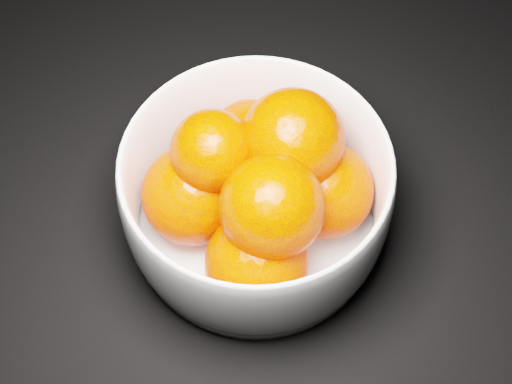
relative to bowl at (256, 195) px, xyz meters
The scene contains 2 objects.
bowl is the anchor object (origin of this frame).
orange_pile 0.02m from the bowl, ahead, with size 0.18×0.18×0.14m.
Camera 1 is at (0.07, -0.01, 0.59)m, focal length 50.00 mm.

